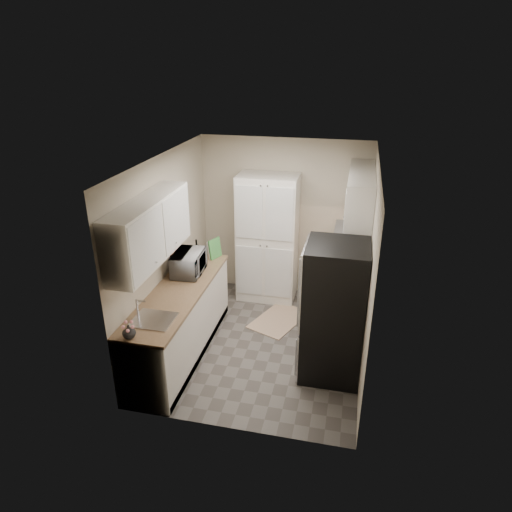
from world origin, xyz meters
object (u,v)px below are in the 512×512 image
at_px(electric_range, 338,306).
at_px(toaster_oven, 344,247).
at_px(refrigerator, 334,312).
at_px(pantry_cabinet, 268,239).
at_px(wine_bottle, 197,251).
at_px(microwave, 189,263).

distance_m(electric_range, toaster_oven, 0.94).
bearing_deg(refrigerator, electric_range, 87.52).
distance_m(pantry_cabinet, wine_bottle, 1.20).
xyz_separation_m(electric_range, wine_bottle, (-2.02, 0.07, 0.59)).
xyz_separation_m(wine_bottle, toaster_oven, (2.02, 0.67, -0.02)).
bearing_deg(pantry_cabinet, electric_range, -38.22).
bearing_deg(pantry_cabinet, wine_bottle, -134.89).
relative_size(pantry_cabinet, wine_bottle, 6.81).
bearing_deg(electric_range, wine_bottle, 177.92).
bearing_deg(pantry_cabinet, refrigerator, -56.54).
relative_size(microwave, wine_bottle, 1.83).
xyz_separation_m(microwave, toaster_oven, (1.99, 1.07, -0.02)).
bearing_deg(microwave, pantry_cabinet, -36.73).
relative_size(pantry_cabinet, microwave, 3.72).
height_order(electric_range, microwave, microwave).
xyz_separation_m(pantry_cabinet, microwave, (-0.82, -1.25, 0.07)).
distance_m(refrigerator, toaster_oven, 1.56).
xyz_separation_m(pantry_cabinet, refrigerator, (1.14, -1.73, -0.15)).
bearing_deg(electric_range, toaster_oven, 90.22).
relative_size(electric_range, wine_bottle, 3.85).
bearing_deg(pantry_cabinet, microwave, -123.20).
bearing_deg(toaster_oven, wine_bottle, -138.94).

